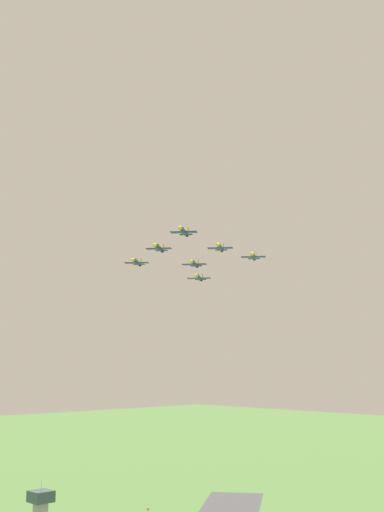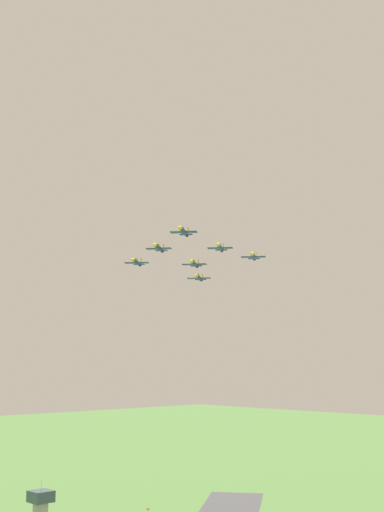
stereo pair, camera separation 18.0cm
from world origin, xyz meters
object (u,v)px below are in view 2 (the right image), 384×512
jet_right_outer (136,262)px  jet_slot_rear (194,264)px  jet_left_wingman (220,247)px  jet_lead (183,231)px  windsock (147,510)px  jet_left_outer (253,256)px  jet_trailing (199,278)px  jet_right_wingman (159,248)px

jet_right_outer → jet_slot_rear: jet_right_outer is taller
jet_left_wingman → jet_right_outer: bearing=-111.6°
jet_slot_rear → jet_right_outer: bearing=-88.9°
jet_lead → jet_left_wingman: size_ratio=1.04×
jet_left_wingman → windsock: bearing=-140.8°
jet_right_outer → jet_slot_rear: size_ratio=0.98×
windsock → jet_right_outer: jet_right_outer is taller
jet_left_outer → jet_trailing: size_ratio=0.99×
jet_left_outer → jet_trailing: bearing=-120.4°
windsock → jet_trailing: 88.46m
jet_right_wingman → jet_slot_rear: size_ratio=1.00×
jet_right_outer → jet_left_outer: bearing=89.0°
windsock → jet_lead: jet_lead is taller
windsock → jet_right_wingman: size_ratio=0.51×
jet_right_outer → jet_trailing: jet_right_outer is taller
jet_lead → jet_left_wingman: jet_lead is taller
windsock → jet_left_wingman: (-48.71, 11.15, 91.46)m
jet_right_outer → jet_trailing: size_ratio=0.98×
jet_right_wingman → jet_left_outer: bearing=111.9°
jet_left_wingman → jet_right_outer: (31.92, 9.31, -2.47)m
jet_lead → windsock: bearing=-156.1°
windsock → jet_left_outer: 102.96m
jet_lead → jet_right_outer: jet_lead is taller
jet_slot_rear → windsock: bearing=-139.9°
jet_right_wingman → jet_trailing: 27.34m
windsock → jet_left_wingman: jet_left_wingman is taller
jet_right_outer → jet_left_wingman: bearing=67.6°
windsock → jet_trailing: size_ratio=0.51×
jet_left_outer → jet_slot_rear: bearing=-90.0°
jet_lead → jet_right_outer: (31.17, -6.61, -5.79)m
jet_trailing → jet_right_wingman: bearing=-22.2°
windsock → jet_right_outer: bearing=129.4°
jet_lead → jet_left_wingman: bearing=140.6°
windsock → jet_right_wingman: bearing=143.7°
jet_lead → jet_trailing: jet_lead is taller
jet_left_wingman → jet_right_outer: jet_left_wingman is taller
jet_left_wingman → jet_right_wingman: (16.34, 12.61, 0.34)m
jet_lead → jet_right_wingman: bearing=-138.6°
windsock → jet_lead: (-47.96, 27.06, 94.78)m
windsock → jet_lead: size_ratio=0.51×
jet_right_wingman → jet_trailing: bearing=157.5°
jet_slot_rear → jet_left_outer: bearing=91.1°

